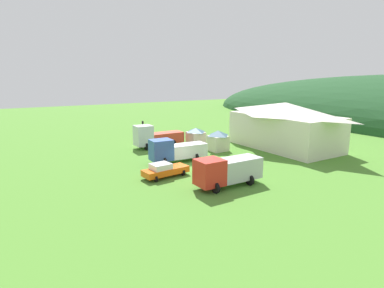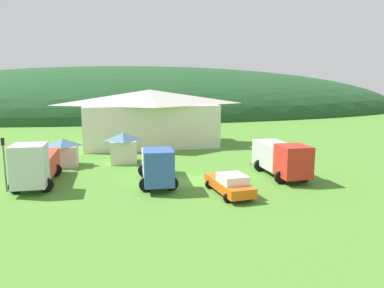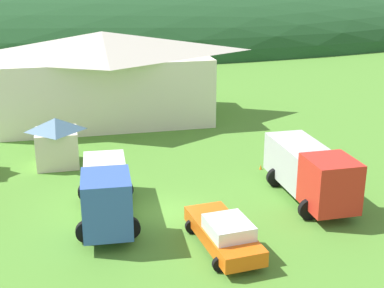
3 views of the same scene
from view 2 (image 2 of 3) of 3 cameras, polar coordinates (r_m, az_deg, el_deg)
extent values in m
plane|color=#4C842D|center=(31.73, 0.27, -5.71)|extent=(200.00, 200.00, 0.00)
ellipsoid|color=#1E4723|center=(101.73, -8.45, 4.82)|extent=(155.06, 60.00, 24.33)
cube|color=silver|center=(49.32, -6.41, 2.95)|extent=(16.61, 9.05, 5.38)
pyramid|color=#B7B2A3|center=(49.03, -6.49, 7.17)|extent=(17.94, 9.77, 1.88)
cube|color=beige|center=(39.21, -10.46, -1.14)|extent=(2.61, 2.59, 2.34)
pyramid|color=#42667F|center=(38.95, -10.54, 1.14)|extent=(2.82, 2.80, 0.82)
cube|color=beige|center=(39.17, -19.09, -1.74)|extent=(2.73, 2.46, 2.06)
pyramid|color=#42667F|center=(38.93, -19.20, 0.27)|extent=(2.95, 2.66, 0.72)
cube|color=silver|center=(30.51, -23.59, -3.02)|extent=(2.44, 2.62, 3.18)
cube|color=black|center=(30.25, -23.73, -1.78)|extent=(1.31, 2.09, 1.02)
cube|color=red|center=(34.51, -22.18, -2.76)|extent=(2.46, 5.45, 1.73)
cylinder|color=black|center=(30.68, -21.44, -5.87)|extent=(1.10, 0.30, 1.10)
cylinder|color=black|center=(31.11, -25.31, -5.93)|extent=(1.10, 0.30, 1.10)
cylinder|color=black|center=(35.30, -20.17, -3.81)|extent=(1.10, 0.30, 1.10)
cylinder|color=black|center=(35.68, -23.54, -3.88)|extent=(1.10, 0.30, 1.10)
cube|color=#3356AD|center=(28.64, -5.15, -3.52)|extent=(2.38, 2.86, 2.70)
cube|color=black|center=(28.38, -5.15, -2.41)|extent=(1.32, 2.26, 0.86)
cube|color=silver|center=(32.53, -5.62, -2.79)|extent=(2.50, 5.15, 1.74)
cylinder|color=black|center=(29.06, -3.20, -6.05)|extent=(1.10, 0.30, 1.10)
cylinder|color=black|center=(28.93, -7.03, -6.18)|extent=(1.10, 0.30, 1.10)
cylinder|color=black|center=(33.53, -4.03, -3.92)|extent=(1.10, 0.30, 1.10)
cylinder|color=black|center=(33.42, -7.33, -4.02)|extent=(1.10, 0.30, 1.10)
cube|color=red|center=(31.87, 15.23, -2.55)|extent=(2.39, 2.63, 2.62)
cube|color=black|center=(31.64, 15.38, -1.57)|extent=(1.29, 2.10, 0.84)
cube|color=#B2B2B7|center=(35.17, 12.41, -1.61)|extent=(2.41, 4.83, 2.24)
cylinder|color=black|center=(32.65, 16.75, -4.69)|extent=(1.10, 0.30, 1.10)
cylinder|color=black|center=(31.70, 13.45, -4.97)|extent=(1.10, 0.30, 1.10)
cylinder|color=black|center=(36.47, 13.36, -3.05)|extent=(1.10, 0.30, 1.10)
cylinder|color=black|center=(35.63, 10.34, -3.24)|extent=(1.10, 0.30, 1.10)
cube|color=#E75D12|center=(28.20, 5.66, -6.28)|extent=(2.49, 5.53, 0.70)
cube|color=silver|center=(27.46, 6.22, -5.30)|extent=(2.01, 2.32, 0.62)
cylinder|color=black|center=(27.08, 8.88, -7.80)|extent=(0.68, 0.24, 0.68)
cylinder|color=black|center=(26.37, 5.52, -8.21)|extent=(0.68, 0.24, 0.68)
cylinder|color=black|center=(30.24, 5.75, -5.87)|extent=(0.68, 0.24, 0.68)
cylinder|color=black|center=(29.61, 2.69, -6.17)|extent=(0.68, 0.24, 0.68)
cylinder|color=#4C4C51|center=(31.72, -26.70, -3.40)|extent=(0.12, 0.12, 3.62)
cube|color=black|center=(31.35, -26.99, 0.32)|extent=(0.20, 0.24, 0.55)
sphere|color=yellow|center=(31.48, -26.93, 0.36)|extent=(0.14, 0.14, 0.14)
cone|color=orange|center=(38.27, 8.85, -3.15)|extent=(0.36, 0.36, 0.61)
camera|label=1|loc=(40.17, 63.11, 8.20)|focal=28.84mm
camera|label=3|loc=(6.53, 12.77, 47.05)|focal=50.35mm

